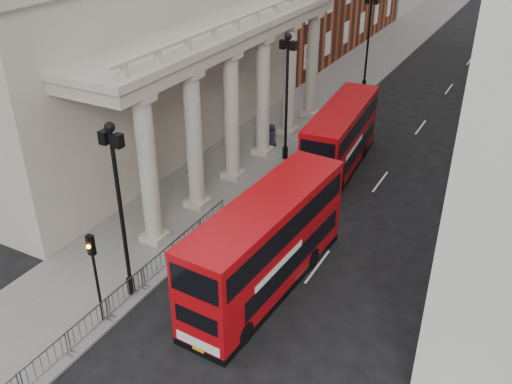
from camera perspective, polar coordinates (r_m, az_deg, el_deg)
name	(u,v)px	position (r m, az deg, el deg)	size (l,w,h in m)	color
ground	(79,356)	(24.57, -17.24, -15.42)	(260.00, 260.00, 0.00)	black
sidewalk_west	(312,106)	(47.65, 5.58, 8.51)	(6.00, 140.00, 0.12)	slate
kerb	(345,113)	(46.68, 8.93, 7.86)	(0.20, 140.00, 0.14)	slate
portico_building	(140,59)	(39.68, -11.51, 12.87)	(9.00, 28.00, 12.00)	#A09686
lamp_post_south	(120,201)	(24.23, -13.49, -0.92)	(1.05, 0.44, 8.32)	black
lamp_post_mid	(287,90)	(36.49, 3.10, 10.20)	(1.05, 0.44, 8.32)	black
lamp_post_north	(369,35)	(50.87, 11.20, 15.16)	(1.05, 0.44, 8.32)	black
traffic_light	(94,263)	(23.92, -15.93, -6.85)	(0.28, 0.33, 4.30)	black
crowd_barriers	(108,308)	(25.43, -14.56, -11.14)	(0.50, 18.75, 1.10)	gray
bus_near	(266,243)	(25.50, 1.03, -5.11)	(3.12, 10.64, 4.54)	#AF080D
bus_far	(340,137)	(36.66, 8.45, 5.45)	(3.15, 9.90, 4.20)	#AB070D
pedestrian_a	(192,179)	(33.92, -6.45, 1.27)	(0.63, 0.41, 1.72)	black
pedestrian_b	(192,173)	(34.74, -6.41, 1.87)	(0.78, 0.61, 1.60)	black
pedestrian_c	(272,136)	(39.62, 1.60, 5.67)	(0.82, 0.53, 1.68)	black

